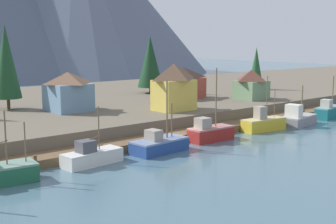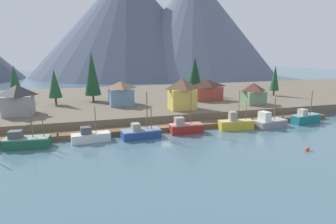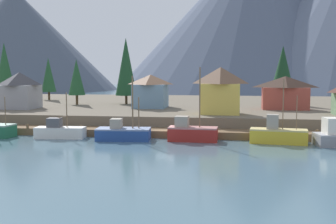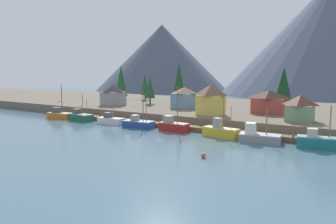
# 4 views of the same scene
# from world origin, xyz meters

# --- Properties ---
(ground_plane) EXTENTS (400.00, 400.00, 1.00)m
(ground_plane) POSITION_xyz_m (0.00, 20.00, -0.50)
(ground_plane) COLOR #476675
(dock) EXTENTS (80.00, 4.00, 1.60)m
(dock) POSITION_xyz_m (0.00, 1.99, 0.50)
(dock) COLOR brown
(dock) RESTS_ON ground_plane
(shoreline_bank) EXTENTS (400.00, 56.00, 2.50)m
(shoreline_bank) POSITION_xyz_m (0.00, 32.00, 1.25)
(shoreline_bank) COLOR #665B4C
(shoreline_bank) RESTS_ON ground_plane
(mountain_west_peak) EXTENTS (98.03, 98.03, 48.39)m
(mountain_west_peak) POSITION_xyz_m (-95.01, 139.09, 24.20)
(mountain_west_peak) COLOR #475160
(mountain_west_peak) RESTS_ON ground_plane
(mountain_central_peak) EXTENTS (129.96, 129.96, 69.82)m
(mountain_central_peak) POSITION_xyz_m (18.73, 151.00, 34.91)
(mountain_central_peak) COLOR #4C566B
(mountain_central_peak) RESTS_ON ground_plane
(fishing_boat_orange) EXTENTS (7.48, 4.03, 9.45)m
(fishing_boat_orange) POSITION_xyz_m (-33.03, -2.21, 1.06)
(fishing_boat_orange) COLOR #CC6B1E
(fishing_boat_orange) RESTS_ON ground_plane
(fishing_boat_green) EXTENTS (7.37, 3.64, 6.90)m
(fishing_boat_green) POSITION_xyz_m (-24.85, -1.96, 1.07)
(fishing_boat_green) COLOR #1E5B3D
(fishing_boat_green) RESTS_ON ground_plane
(fishing_boat_white) EXTENTS (6.91, 2.98, 6.26)m
(fishing_boat_white) POSITION_xyz_m (-14.42, -1.62, 0.95)
(fishing_boat_white) COLOR silver
(fishing_boat_white) RESTS_ON ground_plane
(fishing_boat_blue) EXTENTS (7.33, 3.72, 8.57)m
(fishing_boat_blue) POSITION_xyz_m (-5.36, -2.03, 0.96)
(fishing_boat_blue) COLOR navy
(fishing_boat_blue) RESTS_ON ground_plane
(fishing_boat_red) EXTENTS (6.48, 2.75, 9.71)m
(fishing_boat_red) POSITION_xyz_m (3.81, -1.49, 1.16)
(fishing_boat_red) COLOR maroon
(fishing_boat_red) RESTS_ON ground_plane
(fishing_boat_yellow) EXTENTS (7.32, 3.11, 8.16)m
(fishing_boat_yellow) POSITION_xyz_m (14.84, -1.67, 1.14)
(fishing_boat_yellow) COLOR gold
(fishing_boat_yellow) RESTS_ON ground_plane
(fishing_boat_grey) EXTENTS (7.51, 4.24, 6.23)m
(fishing_boat_grey) POSITION_xyz_m (22.53, -2.35, 1.08)
(fishing_boat_grey) COLOR gray
(fishing_boat_grey) RESTS_ON ground_plane
(fishing_boat_teal) EXTENTS (7.20, 3.40, 7.26)m
(fishing_boat_teal) POSITION_xyz_m (32.42, -1.85, 1.18)
(fishing_boat_teal) COLOR #196B70
(fishing_boat_teal) RESTS_ON ground_plane
(house_blue) EXTENTS (6.05, 6.52, 6.02)m
(house_blue) POSITION_xyz_m (-5.75, 19.73, 5.57)
(house_blue) COLOR #6689A8
(house_blue) RESTS_ON shoreline_bank
(house_grey) EXTENTS (6.06, 6.19, 6.46)m
(house_grey) POSITION_xyz_m (-28.40, 14.36, 5.80)
(house_grey) COLOR gray
(house_grey) RESTS_ON shoreline_bank
(house_yellow) EXTENTS (6.22, 4.58, 7.31)m
(house_yellow) POSITION_xyz_m (7.20, 9.83, 6.24)
(house_yellow) COLOR gold
(house_yellow) RESTS_ON shoreline_bank
(house_green) EXTENTS (5.35, 5.05, 5.47)m
(house_green) POSITION_xyz_m (26.98, 10.84, 5.30)
(house_green) COLOR #6B8E66
(house_green) RESTS_ON shoreline_bank
(house_red) EXTENTS (8.19, 4.22, 5.79)m
(house_red) POSITION_xyz_m (18.15, 19.61, 5.46)
(house_red) COLOR #9E4238
(house_red) RESTS_ON shoreline_bank
(conifer_near_left) EXTENTS (4.61, 4.61, 13.00)m
(conifer_near_left) POSITION_xyz_m (-41.59, 33.04, 9.61)
(conifer_near_left) COLOR #4C3823
(conifer_near_left) RESTS_ON shoreline_bank
(conifer_near_right) EXTENTS (5.27, 5.27, 11.68)m
(conifer_near_right) POSITION_xyz_m (18.87, 30.78, 8.96)
(conifer_near_right) COLOR #4C3823
(conifer_near_right) RESTS_ON shoreline_bank
(conifer_mid_left) EXTENTS (4.31, 4.31, 13.34)m
(conifer_mid_left) POSITION_xyz_m (-12.21, 27.35, 10.04)
(conifer_mid_left) COLOR #4C3823
(conifer_mid_left) RESTS_ON shoreline_bank
(conifer_back_left) EXTENTS (3.32, 3.32, 9.02)m
(conifer_back_left) POSITION_xyz_m (-21.60, 24.52, 7.94)
(conifer_back_left) COLOR #4C3823
(conifer_back_left) RESTS_ON shoreline_bank
(conifer_back_right) EXTENTS (3.36, 3.36, 9.71)m
(conifer_back_right) POSITION_xyz_m (-32.79, 36.52, 8.27)
(conifer_back_right) COLOR #4C3823
(conifer_back_right) RESTS_ON shoreline_bank
(channel_buoy) EXTENTS (0.70, 0.70, 0.70)m
(channel_buoy) POSITION_xyz_m (19.02, -17.28, 0.35)
(channel_buoy) COLOR #E04C19
(channel_buoy) RESTS_ON ground_plane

